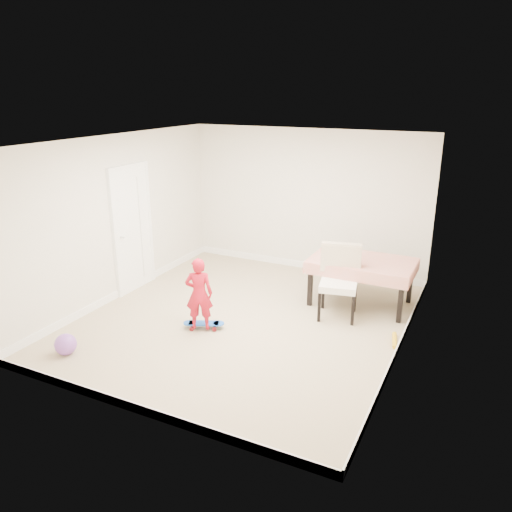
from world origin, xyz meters
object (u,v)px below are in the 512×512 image
at_px(balloon, 66,344).
at_px(skateboard, 204,325).
at_px(child, 199,296).
at_px(dining_chair, 339,283).
at_px(dining_table, 361,282).

bearing_deg(balloon, skateboard, 49.04).
distance_m(skateboard, child, 0.48).
height_order(dining_chair, child, dining_chair).
bearing_deg(dining_chair, dining_table, 61.19).
height_order(dining_table, child, child).
xyz_separation_m(dining_table, child, (-1.79, -1.89, 0.15)).
distance_m(dining_table, child, 2.61).
height_order(dining_table, balloon, dining_table).
xyz_separation_m(dining_table, skateboard, (-1.78, -1.82, -0.33)).
bearing_deg(dining_table, skateboard, -134.06).
relative_size(dining_chair, child, 1.04).
bearing_deg(dining_table, child, -133.26).
xyz_separation_m(dining_chair, balloon, (-2.80, -2.61, -0.40)).
bearing_deg(dining_table, dining_chair, -106.83).
height_order(child, balloon, child).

